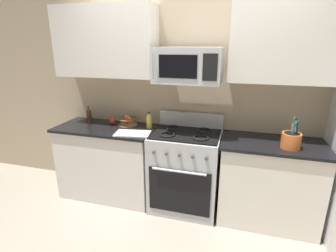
# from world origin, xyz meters

# --- Properties ---
(ground_plane) EXTENTS (16.00, 16.00, 0.00)m
(ground_plane) POSITION_xyz_m (0.00, 0.00, 0.00)
(ground_plane) COLOR gray
(wall_back) EXTENTS (8.00, 0.10, 2.60)m
(wall_back) POSITION_xyz_m (0.00, 0.99, 1.30)
(wall_back) COLOR tan
(wall_back) RESTS_ON ground
(counter_left) EXTENTS (1.20, 0.60, 0.91)m
(counter_left) POSITION_xyz_m (-0.99, 0.62, 0.46)
(counter_left) COLOR silver
(counter_left) RESTS_ON ground
(range_oven) EXTENTS (0.76, 0.64, 1.09)m
(range_oven) POSITION_xyz_m (-0.00, 0.62, 0.47)
(range_oven) COLOR #B2B5BA
(range_oven) RESTS_ON ground
(counter_right) EXTENTS (1.04, 0.60, 0.91)m
(counter_right) POSITION_xyz_m (0.91, 0.62, 0.46)
(counter_right) COLOR silver
(counter_right) RESTS_ON ground
(microwave) EXTENTS (0.69, 0.44, 0.36)m
(microwave) POSITION_xyz_m (-0.00, 0.65, 1.66)
(microwave) COLOR #B2B5BA
(upper_cabinets_left) EXTENTS (1.19, 0.34, 0.78)m
(upper_cabinets_left) POSITION_xyz_m (-1.00, 0.77, 1.89)
(upper_cabinets_left) COLOR silver
(upper_cabinets_right) EXTENTS (1.03, 0.34, 0.78)m
(upper_cabinets_right) POSITION_xyz_m (0.91, 0.77, 1.89)
(upper_cabinets_right) COLOR silver
(utensil_crock) EXTENTS (0.18, 0.18, 0.32)m
(utensil_crock) POSITION_xyz_m (1.04, 0.52, 0.99)
(utensil_crock) COLOR #D1662D
(utensil_crock) RESTS_ON counter_right
(fruit_basket) EXTENTS (0.25, 0.25, 0.11)m
(fruit_basket) POSITION_xyz_m (-0.77, 0.78, 0.96)
(fruit_basket) COLOR brown
(fruit_basket) RESTS_ON counter_left
(apple_loose) EXTENTS (0.08, 0.08, 0.08)m
(apple_loose) POSITION_xyz_m (-0.97, 0.75, 0.95)
(apple_loose) COLOR red
(apple_loose) RESTS_ON counter_left
(cutting_board) EXTENTS (0.41, 0.28, 0.02)m
(cutting_board) POSITION_xyz_m (-0.57, 0.46, 0.92)
(cutting_board) COLOR silver
(cutting_board) RESTS_ON counter_left
(bottle_oil) EXTENTS (0.07, 0.07, 0.19)m
(bottle_oil) POSITION_xyz_m (-0.47, 0.73, 1.00)
(bottle_oil) COLOR gold
(bottle_oil) RESTS_ON counter_left
(bottle_soy) EXTENTS (0.06, 0.06, 0.22)m
(bottle_soy) POSITION_xyz_m (-1.26, 0.70, 1.01)
(bottle_soy) COLOR #382314
(bottle_soy) RESTS_ON counter_left
(bottle_vinegar) EXTENTS (0.07, 0.07, 0.24)m
(bottle_vinegar) POSITION_xyz_m (1.10, 0.74, 1.02)
(bottle_vinegar) COLOR silver
(bottle_vinegar) RESTS_ON counter_right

